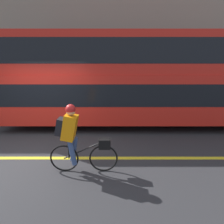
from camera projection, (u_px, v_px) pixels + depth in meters
ground_plane at (28, 158)px, 4.60m from camera, size 80.00×80.00×0.00m
road_center_line at (27, 158)px, 4.58m from camera, size 50.00×0.14×0.01m
sidewalk_curb at (72, 108)px, 9.75m from camera, size 60.00×1.78×0.12m
building_facade at (72, 16)px, 9.51m from camera, size 60.00×0.30×9.99m
bus at (141, 77)px, 6.86m from camera, size 10.49×2.52×3.45m
cyclist_on_bike at (76, 136)px, 3.80m from camera, size 1.53×0.32×1.57m
trash_bin at (59, 100)px, 9.53m from camera, size 0.46×0.46×0.92m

